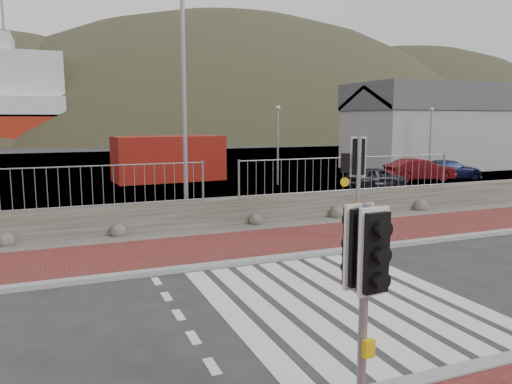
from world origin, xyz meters
name	(u,v)px	position (x,y,z in m)	size (l,w,h in m)	color
ground	(340,301)	(0.00, 0.00, 0.00)	(220.00, 220.00, 0.00)	#28282B
sidewalk_far	(252,245)	(0.00, 4.50, 0.04)	(40.00, 3.00, 0.08)	maroon
kerb_near	(458,373)	(0.00, -3.00, 0.05)	(40.00, 0.25, 0.12)	gray
kerb_far	(275,258)	(0.00, 3.00, 0.05)	(40.00, 0.25, 0.12)	gray
zebra_crossing	(340,301)	(0.00, 0.00, 0.01)	(4.62, 5.60, 0.01)	silver
gravel_strip	(228,230)	(0.00, 6.50, 0.03)	(40.00, 1.50, 0.06)	#59544C
stone_wall	(220,212)	(0.00, 7.30, 0.45)	(40.00, 0.60, 0.90)	#4C463E
railing	(221,171)	(0.00, 7.15, 1.82)	(18.07, 0.07, 1.22)	gray
quay	(129,168)	(0.00, 27.90, 0.00)	(120.00, 40.00, 0.50)	#4C4C4F
water	(91,145)	(0.00, 62.90, 0.00)	(220.00, 50.00, 0.05)	#3F4C54
harbor_building	(436,126)	(20.00, 19.90, 2.93)	(12.20, 6.20, 5.80)	#9E9E99
hills_backdrop	(124,258)	(6.74, 87.90, -23.05)	(254.00, 90.00, 100.00)	#2E3520
traffic_signal_near	(365,268)	(-1.84, -3.40, 1.83)	(0.38, 0.24, 2.55)	gray
traffic_signal_far	(357,166)	(2.87, 3.84, 2.16)	(0.73, 0.48, 2.98)	gray
streetlight	(188,77)	(-0.76, 8.10, 4.76)	(1.80, 0.24, 8.46)	gray
shipping_container	(169,158)	(1.11, 19.89, 1.25)	(5.98, 2.49, 2.49)	maroon
car_a	(377,178)	(10.01, 12.79, 0.54)	(1.28, 3.17, 1.08)	black
car_b	(419,170)	(14.01, 14.40, 0.63)	(1.33, 3.81, 1.25)	#5D0D11
car_c	(449,170)	(16.24, 14.48, 0.55)	(1.54, 3.80, 1.10)	#14193F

